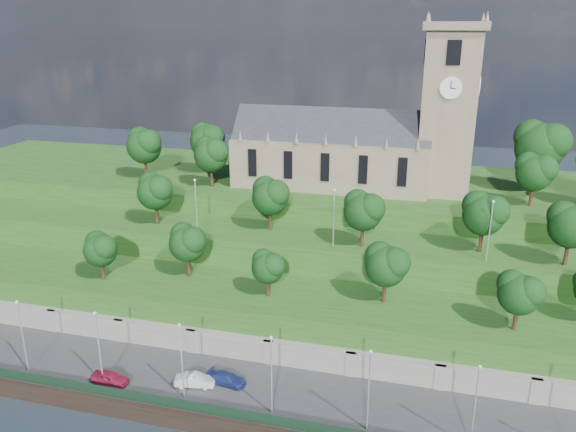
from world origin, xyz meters
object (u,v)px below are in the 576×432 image
(car_middle, at_px, (195,380))
(church, at_px, (361,142))
(car_right, at_px, (227,379))
(car_left, at_px, (110,378))

(car_middle, bearing_deg, church, -28.41)
(car_middle, distance_m, car_right, 3.61)
(church, xyz_separation_m, car_middle, (-12.51, -41.22, -19.78))
(car_left, xyz_separation_m, car_middle, (9.48, 2.07, -0.01))
(car_left, bearing_deg, church, -23.59)
(car_right, bearing_deg, car_left, 112.36)
(church, relative_size, car_right, 8.47)
(church, relative_size, car_left, 8.72)
(church, bearing_deg, car_right, -102.88)
(church, distance_m, car_left, 52.42)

